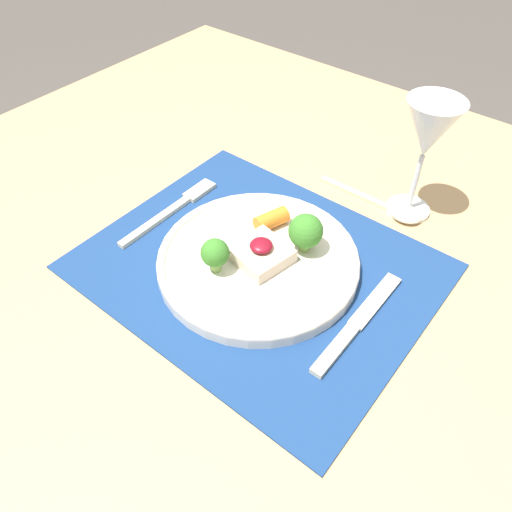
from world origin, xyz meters
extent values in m
plane|color=#4C4742|center=(0.00, 0.00, 0.00)|extent=(8.00, 8.00, 0.00)
cube|color=tan|center=(0.00, 0.00, 0.74)|extent=(1.32, 1.20, 0.03)
cylinder|color=tan|center=(-0.59, 0.53, 0.36)|extent=(0.06, 0.06, 0.73)
cube|color=navy|center=(0.00, 0.00, 0.76)|extent=(0.46, 0.37, 0.00)
cylinder|color=silver|center=(0.00, 0.00, 0.77)|extent=(0.28, 0.28, 0.02)
torus|color=silver|center=(0.00, 0.00, 0.77)|extent=(0.28, 0.28, 0.01)
cube|color=beige|center=(0.01, 0.00, 0.78)|extent=(0.08, 0.08, 0.02)
ellipsoid|color=maroon|center=(0.01, 0.00, 0.80)|extent=(0.03, 0.03, 0.01)
cylinder|color=#84B256|center=(-0.03, -0.05, 0.78)|extent=(0.01, 0.01, 0.02)
sphere|color=#387A28|center=(-0.03, -0.05, 0.81)|extent=(0.04, 0.04, 0.04)
cylinder|color=#84B256|center=(0.04, 0.05, 0.78)|extent=(0.01, 0.01, 0.02)
sphere|color=#387A28|center=(0.04, 0.05, 0.81)|extent=(0.05, 0.05, 0.05)
cylinder|color=orange|center=(-0.03, 0.06, 0.79)|extent=(0.04, 0.05, 0.02)
cube|color=beige|center=(-0.18, -0.03, 0.76)|extent=(0.01, 0.14, 0.01)
cube|color=beige|center=(-0.18, 0.07, 0.76)|extent=(0.02, 0.05, 0.01)
cube|color=beige|center=(0.16, -0.05, 0.76)|extent=(0.02, 0.09, 0.01)
cube|color=beige|center=(0.16, 0.04, 0.76)|extent=(0.02, 0.11, 0.00)
cube|color=beige|center=(0.02, 0.22, 0.76)|extent=(0.13, 0.01, 0.01)
ellipsoid|color=beige|center=(0.11, 0.22, 0.76)|extent=(0.05, 0.04, 0.01)
cylinder|color=white|center=(0.11, 0.24, 0.76)|extent=(0.07, 0.07, 0.01)
cylinder|color=white|center=(0.11, 0.24, 0.81)|extent=(0.01, 0.01, 0.10)
cone|color=white|center=(0.11, 0.24, 0.90)|extent=(0.08, 0.08, 0.08)
camera|label=1|loc=(0.30, -0.37, 1.26)|focal=35.00mm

